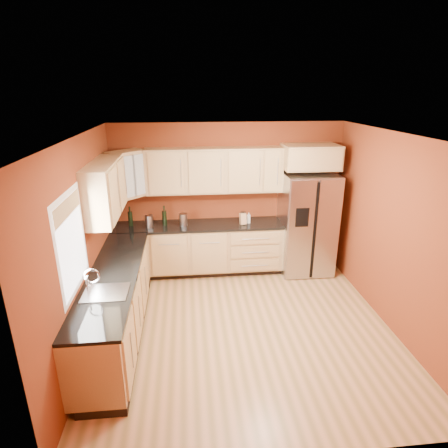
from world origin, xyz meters
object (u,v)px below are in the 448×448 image
Objects in this scene: refrigerator at (307,223)px; canister_left at (149,221)px; soap_dispenser at (249,218)px; wine_bottle_a at (130,216)px; knife_block at (243,219)px.

canister_left is (-2.72, -0.00, 0.14)m from refrigerator.
refrigerator reaches higher than soap_dispenser.
refrigerator is at bearing -2.17° from wine_bottle_a.
refrigerator is 2.73m from canister_left.
refrigerator is 1.03m from soap_dispenser.
canister_left is 0.35m from wine_bottle_a.
knife_block is (-1.13, 0.00, 0.13)m from refrigerator.
canister_left is 0.63× the size of wine_bottle_a.
soap_dispenser is at bearing 10.03° from knife_block.
knife_block reaches higher than soap_dispenser.
wine_bottle_a is 1.83× the size of soap_dispenser.
refrigerator reaches higher than wine_bottle_a.
wine_bottle_a is (-3.04, 0.12, 0.20)m from refrigerator.
wine_bottle_a is 2.02m from soap_dispenser.
wine_bottle_a reaches higher than canister_left.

